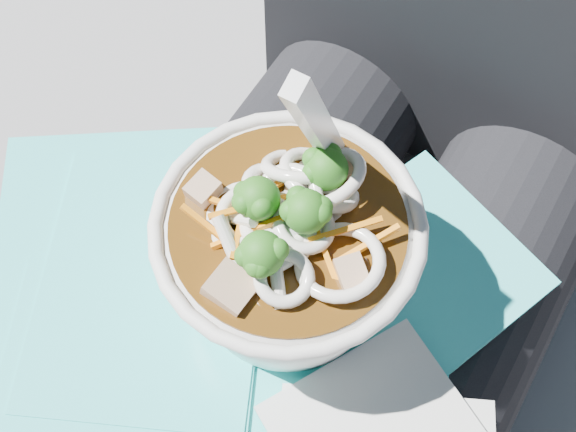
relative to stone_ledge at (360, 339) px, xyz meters
The scene contains 5 objects.
stone_ledge is the anchor object (origin of this frame).
lap 0.34m from the stone_ledge, 90.00° to the right, with size 0.32×0.48×0.15m.
person_body 0.34m from the stone_ledge, 90.00° to the right, with size 0.34×0.94×1.02m.
plastic_bag 0.43m from the stone_ledge, 105.62° to the right, with size 0.40×0.38×0.02m.
udon_bowl 0.48m from the stone_ledge, 97.38° to the right, with size 0.20×0.20×0.21m.
Camera 1 is at (0.09, -0.18, 1.14)m, focal length 50.00 mm.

